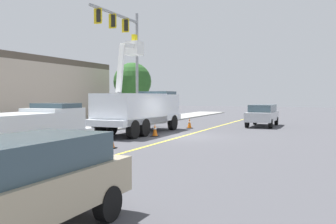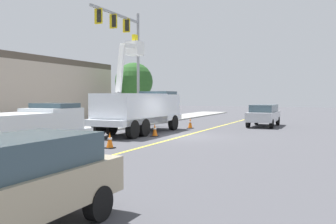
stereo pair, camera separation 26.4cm
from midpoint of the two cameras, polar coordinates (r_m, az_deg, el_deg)
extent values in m
plane|color=#47474C|center=(21.68, 2.61, -3.78)|extent=(120.00, 120.00, 0.00)
cube|color=#9E9E99|center=(25.23, -12.85, -2.81)|extent=(60.10, 6.39, 0.12)
cube|color=yellow|center=(21.68, 2.61, -3.77)|extent=(49.95, 2.49, 0.01)
cube|color=white|center=(23.39, -4.18, -1.11)|extent=(8.31, 2.88, 0.36)
cube|color=white|center=(25.69, -1.41, 0.94)|extent=(2.73, 2.47, 1.60)
cube|color=#384C56|center=(25.86, -1.22, 2.50)|extent=(1.90, 2.18, 0.64)
cube|color=white|center=(22.49, -5.38, 0.58)|extent=(5.36, 2.74, 1.80)
cube|color=white|center=(21.63, -7.04, 6.69)|extent=(1.07, 0.53, 2.85)
cube|color=white|center=(23.30, -5.73, 10.16)|extent=(2.47, 0.90, 0.55)
cube|color=white|center=(24.46, -4.83, 9.76)|extent=(0.90, 0.90, 0.90)
cube|color=yellow|center=(24.54, -4.84, 11.15)|extent=(0.36, 0.24, 0.60)
cylinder|color=black|center=(26.47, -3.37, -1.51)|extent=(1.05, 0.39, 1.04)
cylinder|color=black|center=(25.51, 1.11, -1.66)|extent=(1.05, 0.39, 1.04)
cylinder|color=black|center=(22.72, -8.45, -2.20)|extent=(1.05, 0.39, 1.04)
cylinder|color=black|center=(21.59, -3.41, -2.42)|extent=(1.05, 0.39, 1.04)
cylinder|color=black|center=(21.63, -10.33, -2.45)|extent=(1.05, 0.39, 1.04)
cylinder|color=black|center=(20.44, -5.12, -2.71)|extent=(1.05, 0.39, 1.04)
cube|color=silver|center=(15.98, -19.99, -3.49)|extent=(5.69, 2.36, 0.30)
cube|color=silver|center=(16.84, -17.10, -1.27)|extent=(2.10, 2.02, 1.10)
cube|color=#384C56|center=(16.96, -16.67, 0.39)|extent=(1.42, 1.82, 0.56)
cube|color=silver|center=(15.24, -22.66, -2.31)|extent=(3.45, 2.25, 1.10)
cylinder|color=black|center=(18.00, -18.03, -3.86)|extent=(0.85, 0.34, 0.84)
cylinder|color=black|center=(16.79, -13.24, -4.25)|extent=(0.85, 0.34, 0.84)
cylinder|color=black|center=(14.07, -22.47, -5.69)|extent=(0.85, 0.34, 0.84)
cube|color=silver|center=(29.51, 14.84, -0.65)|extent=(4.88, 2.12, 0.70)
cube|color=#384C56|center=(29.63, 14.90, 0.53)|extent=(3.53, 1.83, 0.60)
cylinder|color=black|center=(27.80, 16.02, -1.78)|extent=(0.69, 0.27, 0.68)
cylinder|color=black|center=(28.09, 12.56, -1.70)|extent=(0.69, 0.27, 0.68)
cylinder|color=black|center=(31.03, 16.88, -1.35)|extent=(0.69, 0.27, 0.68)
cylinder|color=black|center=(31.29, 13.77, -1.28)|extent=(0.69, 0.27, 0.68)
cube|color=#384C56|center=(6.53, -23.46, -6.45)|extent=(3.53, 1.83, 0.60)
cylinder|color=black|center=(7.31, -9.69, -13.76)|extent=(0.69, 0.27, 0.68)
cylinder|color=black|center=(8.35, -19.70, -11.79)|extent=(0.69, 0.27, 0.68)
cube|color=black|center=(13.25, -19.74, -7.90)|extent=(0.40, 0.40, 0.04)
cone|color=orange|center=(13.18, -19.77, -6.23)|extent=(0.32, 0.32, 0.74)
cylinder|color=white|center=(13.17, -19.77, -5.92)|extent=(0.20, 0.20, 0.08)
cube|color=black|center=(16.97, -8.55, -5.50)|extent=(0.40, 0.40, 0.04)
cone|color=orange|center=(16.93, -8.56, -4.31)|extent=(0.32, 0.32, 0.67)
cylinder|color=white|center=(16.92, -8.56, -4.08)|extent=(0.20, 0.20, 0.08)
cube|color=black|center=(21.64, -1.71, -3.74)|extent=(0.40, 0.40, 0.04)
cone|color=orange|center=(21.60, -1.71, -2.77)|extent=(0.32, 0.32, 0.70)
cylinder|color=white|center=(21.59, -1.71, -2.58)|extent=(0.20, 0.20, 0.08)
cube|color=black|center=(26.92, 3.74, -2.51)|extent=(0.40, 0.40, 0.04)
cone|color=orange|center=(26.89, 3.74, -1.71)|extent=(0.32, 0.32, 0.71)
cylinder|color=white|center=(26.88, 3.74, -1.56)|extent=(0.20, 0.20, 0.08)
cylinder|color=gray|center=(29.66, -4.39, 6.53)|extent=(0.22, 0.22, 8.91)
cube|color=gray|center=(27.48, -7.67, 14.72)|extent=(6.31, 0.45, 0.16)
cube|color=gold|center=(28.51, -6.19, 13.16)|extent=(0.15, 0.56, 1.00)
cube|color=black|center=(28.46, -6.01, 13.18)|extent=(0.21, 0.33, 0.84)
cube|color=gold|center=(27.00, -8.18, 13.75)|extent=(0.15, 0.56, 1.00)
cube|color=black|center=(26.95, -8.00, 13.77)|extent=(0.21, 0.33, 0.84)
cube|color=gold|center=(25.52, -10.42, 14.39)|extent=(0.15, 0.56, 1.00)
cube|color=black|center=(25.47, -10.23, 14.42)|extent=(0.21, 0.33, 0.84)
cylinder|color=brown|center=(33.76, -5.06, 0.58)|extent=(0.32, 0.32, 2.48)
sphere|color=#285623|center=(33.76, -5.08, 4.73)|extent=(3.44, 3.44, 3.44)
camera|label=1|loc=(0.13, -89.66, 0.02)|focal=39.35mm
camera|label=2|loc=(0.13, 90.34, -0.02)|focal=39.35mm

